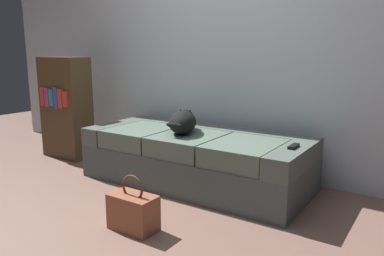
{
  "coord_description": "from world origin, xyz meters",
  "views": [
    {
      "loc": [
        1.75,
        -1.62,
        1.16
      ],
      "look_at": [
        0.0,
        1.02,
        0.51
      ],
      "focal_mm": 35.16,
      "sensor_mm": 36.0,
      "label": 1
    }
  ],
  "objects_px": {
    "dog_dark": "(183,121)",
    "tv_remote": "(294,146)",
    "bookshelf": "(66,108)",
    "handbag": "(133,211)",
    "couch": "(195,158)"
  },
  "relations": [
    {
      "from": "dog_dark",
      "to": "tv_remote",
      "type": "relative_size",
      "value": 3.53
    },
    {
      "from": "dog_dark",
      "to": "handbag",
      "type": "relative_size",
      "value": 1.4
    },
    {
      "from": "tv_remote",
      "to": "dog_dark",
      "type": "bearing_deg",
      "value": -179.48
    },
    {
      "from": "couch",
      "to": "bookshelf",
      "type": "height_order",
      "value": "bookshelf"
    },
    {
      "from": "couch",
      "to": "handbag",
      "type": "xyz_separation_m",
      "value": [
        0.15,
        -0.98,
        -0.1
      ]
    },
    {
      "from": "couch",
      "to": "dog_dark",
      "type": "relative_size",
      "value": 3.76
    },
    {
      "from": "dog_dark",
      "to": "bookshelf",
      "type": "relative_size",
      "value": 0.48
    },
    {
      "from": "dog_dark",
      "to": "handbag",
      "type": "xyz_separation_m",
      "value": [
        0.25,
        -0.94,
        -0.43
      ]
    },
    {
      "from": "dog_dark",
      "to": "bookshelf",
      "type": "xyz_separation_m",
      "value": [
        -1.57,
        0.0,
        -0.01
      ]
    },
    {
      "from": "couch",
      "to": "bookshelf",
      "type": "distance_m",
      "value": 1.7
    },
    {
      "from": "tv_remote",
      "to": "handbag",
      "type": "bearing_deg",
      "value": -127.93
    },
    {
      "from": "bookshelf",
      "to": "handbag",
      "type": "bearing_deg",
      "value": -27.17
    },
    {
      "from": "dog_dark",
      "to": "handbag",
      "type": "distance_m",
      "value": 1.06
    },
    {
      "from": "tv_remote",
      "to": "handbag",
      "type": "relative_size",
      "value": 0.4
    },
    {
      "from": "dog_dark",
      "to": "tv_remote",
      "type": "distance_m",
      "value": 1.0
    }
  ]
}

